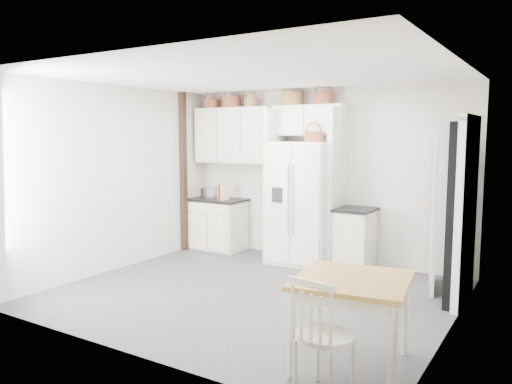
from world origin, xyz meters
The scene contains 28 objects.
floor centered at (0.00, 0.00, 0.00)m, with size 4.50×4.50×0.00m, color #2F2F33.
ceiling centered at (0.00, 0.00, 2.60)m, with size 4.50×4.50×0.00m, color white.
wall_back centered at (0.00, 2.00, 1.30)m, with size 4.50×4.50×0.00m, color beige.
wall_left centered at (-2.25, 0.00, 1.30)m, with size 4.00×4.00×0.00m, color beige.
wall_right centered at (2.25, 0.00, 1.30)m, with size 4.00×4.00×0.00m, color beige.
refrigerator centered at (-0.15, 1.63, 0.91)m, with size 0.94×0.75×1.81m, color silver.
base_cab_left centered at (-1.77, 1.70, 0.41)m, with size 0.88×0.55×0.81m, color beige.
base_cab_right centered at (0.64, 1.70, 0.42)m, with size 0.48×0.57×0.84m, color beige.
dining_table centered at (1.70, -1.19, 0.37)m, with size 0.90×0.90×0.75m, color olive.
windsor_chair centered at (1.71, -1.75, 0.45)m, with size 0.44×0.40×0.91m, color beige.
counter_left centered at (-1.77, 1.70, 0.83)m, with size 0.91×0.59×0.04m, color black.
counter_right centered at (0.64, 1.70, 0.86)m, with size 0.51×0.61×0.04m, color black.
toaster centered at (-1.93, 1.69, 0.94)m, with size 0.25×0.15×0.18m, color silver.
cookbook_red centered at (-1.63, 1.62, 0.98)m, with size 0.04×0.17×0.26m, color #A13A24.
cookbook_cream centered at (-1.56, 1.62, 0.98)m, with size 0.04×0.17×0.26m, color beige.
basket_upper_a centered at (-1.98, 1.83, 2.43)m, with size 0.27×0.27×0.16m, color maroon.
basket_upper_b centered at (-1.57, 1.83, 2.44)m, with size 0.31×0.31×0.18m, color maroon.
basket_upper_c centered at (-1.19, 1.83, 2.42)m, with size 0.23×0.23×0.13m, color brown.
basket_bridge_a centered at (-0.46, 1.83, 2.45)m, with size 0.34×0.34×0.19m, color brown.
basket_bridge_b centered at (0.06, 1.83, 2.44)m, with size 0.30×0.30×0.17m, color maroon.
basket_fridge_b centered at (0.06, 1.53, 1.88)m, with size 0.27×0.27×0.15m, color maroon.
upper_cabinet centered at (-1.50, 1.83, 1.90)m, with size 1.40×0.34×0.90m, color beige.
bridge_cabinet centered at (-0.15, 1.83, 2.12)m, with size 1.12×0.34×0.45m, color beige.
fridge_panel_left centered at (-0.66, 1.70, 1.15)m, with size 0.08×0.60×2.30m, color beige.
fridge_panel_right centered at (0.36, 1.70, 1.15)m, with size 0.08×0.60×2.30m, color beige.
trim_post centered at (-2.20, 1.35, 1.30)m, with size 0.09×0.09×2.60m, color black.
doorway_void centered at (2.16, 1.00, 1.02)m, with size 0.18×0.85×2.05m, color black.
door_slab centered at (1.80, 1.33, 1.02)m, with size 0.80×0.04×2.05m, color white.
Camera 1 is at (3.11, -4.97, 1.91)m, focal length 35.00 mm.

